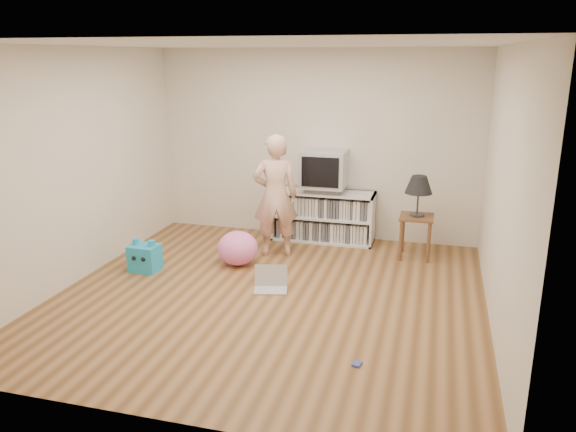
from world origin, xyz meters
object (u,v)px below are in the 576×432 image
(laptop, at_px, (271,283))
(table_lamp, at_px, (419,186))
(dvd_deck, at_px, (324,189))
(plush_blue, at_px, (145,257))
(media_unit, at_px, (323,216))
(crt_tv, at_px, (324,169))
(plush_pink, at_px, (238,248))
(side_table, at_px, (416,226))
(person, at_px, (275,196))

(laptop, bearing_deg, table_lamp, 30.87)
(dvd_deck, height_order, plush_blue, dvd_deck)
(media_unit, bearing_deg, crt_tv, -90.00)
(table_lamp, xyz_separation_m, plush_pink, (-2.10, -0.84, -0.73))
(side_table, bearing_deg, table_lamp, 180.00)
(table_lamp, bearing_deg, person, -167.98)
(laptop, height_order, plush_blue, plush_blue)
(table_lamp, distance_m, laptop, 2.26)
(dvd_deck, xyz_separation_m, table_lamp, (1.28, -0.37, 0.21))
(dvd_deck, relative_size, person, 0.29)
(media_unit, distance_m, side_table, 1.34)
(table_lamp, height_order, person, person)
(side_table, distance_m, person, 1.83)
(person, bearing_deg, dvd_deck, -142.11)
(crt_tv, height_order, plush_pink, crt_tv)
(dvd_deck, xyz_separation_m, plush_blue, (-1.83, -1.69, -0.57))
(person, bearing_deg, plush_blue, 15.43)
(laptop, bearing_deg, person, 90.09)
(dvd_deck, distance_m, laptop, 1.95)
(media_unit, bearing_deg, plush_blue, -136.91)
(dvd_deck, relative_size, laptop, 1.07)
(plush_blue, distance_m, plush_pink, 1.12)
(media_unit, distance_m, plush_blue, 2.51)
(media_unit, xyz_separation_m, person, (-0.47, -0.76, 0.44))
(dvd_deck, bearing_deg, plush_pink, -124.19)
(media_unit, relative_size, dvd_deck, 3.11)
(table_lamp, relative_size, plush_pink, 1.04)
(media_unit, distance_m, dvd_deck, 0.39)
(crt_tv, relative_size, person, 0.38)
(dvd_deck, height_order, table_lamp, table_lamp)
(crt_tv, bearing_deg, plush_blue, -137.22)
(media_unit, height_order, laptop, media_unit)
(dvd_deck, height_order, person, person)
(media_unit, distance_m, table_lamp, 1.46)
(dvd_deck, bearing_deg, table_lamp, -16.17)
(person, bearing_deg, laptop, 83.97)
(dvd_deck, xyz_separation_m, plush_pink, (-0.82, -1.21, -0.52))
(dvd_deck, height_order, side_table, dvd_deck)
(crt_tv, height_order, table_lamp, crt_tv)
(laptop, relative_size, plush_blue, 1.08)
(person, height_order, plush_pink, person)
(side_table, bearing_deg, laptop, -135.60)
(media_unit, bearing_deg, dvd_deck, -90.00)
(person, height_order, laptop, person)
(side_table, relative_size, table_lamp, 1.07)
(crt_tv, bearing_deg, dvd_deck, 90.00)
(crt_tv, bearing_deg, plush_pink, -124.26)
(side_table, bearing_deg, media_unit, 163.19)
(dvd_deck, bearing_deg, side_table, -16.17)
(person, relative_size, plush_pink, 3.17)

